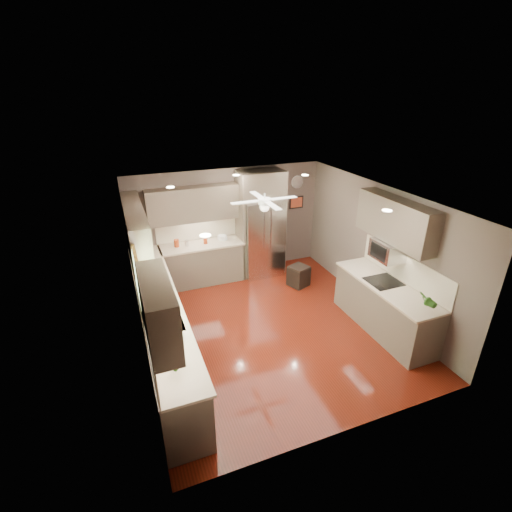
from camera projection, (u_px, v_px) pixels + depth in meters
floor at (269, 326)px, 7.00m from camera, size 5.00×5.00×0.00m
ceiling at (272, 198)px, 5.95m from camera, size 5.00×5.00×0.00m
wall_back at (228, 222)px, 8.59m from camera, size 4.50×0.00×4.50m
wall_front at (355, 356)px, 4.36m from camera, size 4.50×0.00×4.50m
wall_left at (137, 291)px, 5.73m from camera, size 0.00×5.00×5.00m
wall_right at (376, 249)px, 7.21m from camera, size 0.00×5.00×5.00m
canister_a at (177, 243)px, 8.05m from camera, size 0.14×0.14×0.17m
canister_b at (187, 243)px, 8.09m from camera, size 0.09×0.09×0.13m
canister_d at (205, 241)px, 8.22m from camera, size 0.09×0.09×0.13m
soap_bottle at (151, 303)px, 5.81m from camera, size 0.11×0.11×0.19m
potted_plant_left at (178, 362)px, 4.51m from camera, size 0.18×0.15×0.29m
potted_plant_right at (427, 300)px, 5.75m from camera, size 0.20×0.16×0.34m
bowl at (223, 239)px, 8.41m from camera, size 0.31×0.31×0.06m
left_run at (160, 323)px, 6.27m from camera, size 0.65×4.70×1.45m
back_run at (202, 262)px, 8.42m from camera, size 1.85×0.65×1.45m
uppers at (217, 226)px, 6.57m from camera, size 4.50×4.70×0.95m
window at (140, 289)px, 5.19m from camera, size 0.05×1.12×0.92m
sink at (165, 323)px, 5.56m from camera, size 0.50×0.70×0.32m
refrigerator at (261, 226)px, 8.55m from camera, size 1.06×0.75×2.45m
right_run at (384, 306)px, 6.75m from camera, size 0.70×2.20×1.45m
microwave at (388, 250)px, 6.58m from camera, size 0.43×0.55×0.34m
ceiling_fan at (265, 203)px, 6.27m from camera, size 1.18×1.18×0.32m
recessed_lights at (260, 192)px, 6.27m from camera, size 2.84×3.14×0.01m
wall_clock at (297, 182)px, 8.81m from camera, size 0.30×0.03×0.30m
framed_print at (296, 202)px, 9.02m from camera, size 0.36×0.03×0.30m
stool at (299, 276)px, 8.35m from camera, size 0.51×0.51×0.47m
paper_towel at (165, 328)px, 5.14m from camera, size 0.12×0.12×0.29m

